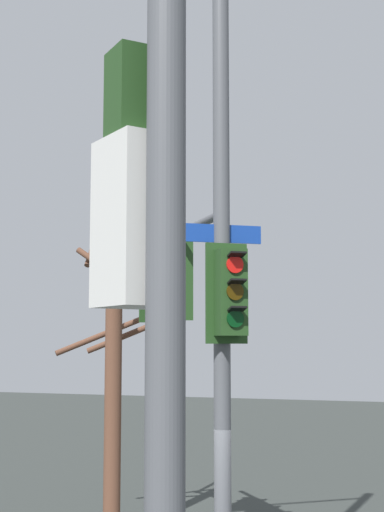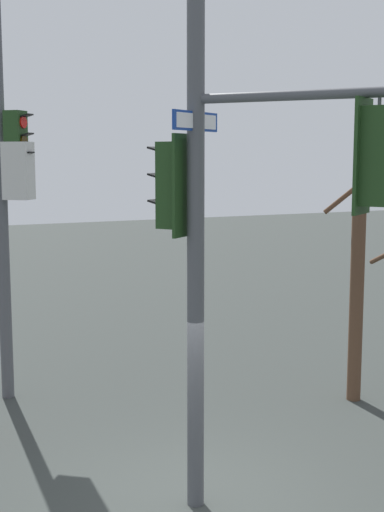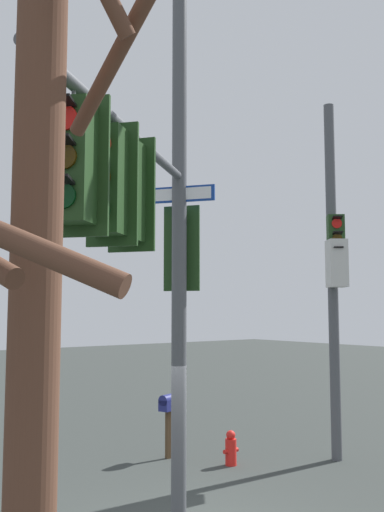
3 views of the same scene
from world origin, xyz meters
name	(u,v)px [view 2 (image 2 of 3)]	position (x,y,z in m)	size (l,w,h in m)	color
ground_plane	(193,497)	(0.00, 0.00, 0.00)	(80.00, 80.00, 0.00)	#323734
main_signal_pole_assembly	(288,131)	(-0.99, -0.79, 4.92)	(5.82, 3.30, 9.49)	#4C4F54
secondary_pole_assembly	(8,175)	(5.16, 1.37, 4.27)	(0.64, 0.72, 8.11)	#4C4F54
bare_tree_across_street	(363,275)	(2.29, -4.56, 2.42)	(2.36, 1.69, 4.91)	brown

